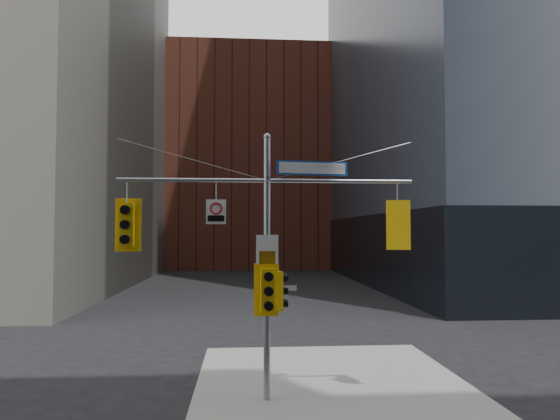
{
  "coord_description": "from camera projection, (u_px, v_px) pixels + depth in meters",
  "views": [
    {
      "loc": [
        -0.63,
        -11.45,
        4.62
      ],
      "look_at": [
        0.35,
        2.0,
        5.2
      ],
      "focal_mm": 32.0,
      "sensor_mm": 36.0,
      "label": 1
    }
  ],
  "objects": [
    {
      "name": "sidewalk_corner",
      "position": [
        328.0,
        379.0,
        15.39
      ],
      "size": [
        8.0,
        8.0,
        0.15
      ],
      "primitive_type": "cube",
      "color": "gray",
      "rests_on": "ground"
    },
    {
      "name": "podium_ne",
      "position": [
        559.0,
        249.0,
        45.31
      ],
      "size": [
        36.4,
        36.4,
        6.0
      ],
      "primitive_type": "cube",
      "color": "black",
      "rests_on": "ground"
    },
    {
      "name": "brick_midrise",
      "position": [
        248.0,
        165.0,
        69.66
      ],
      "size": [
        26.0,
        20.0,
        28.0
      ],
      "primitive_type": "cube",
      "color": "brown",
      "rests_on": "ground"
    },
    {
      "name": "signal_assembly",
      "position": [
        267.0,
        239.0,
        13.44
      ],
      "size": [
        8.0,
        0.8,
        7.3
      ],
      "color": "#93969C",
      "rests_on": "ground"
    },
    {
      "name": "traffic_light_west_arm",
      "position": [
        127.0,
        225.0,
        13.2
      ],
      "size": [
        0.68,
        0.54,
        1.43
      ],
      "rotation": [
        0.0,
        0.0,
        0.03
      ],
      "color": "yellow",
      "rests_on": "ground"
    },
    {
      "name": "traffic_light_east_arm",
      "position": [
        398.0,
        225.0,
        13.71
      ],
      "size": [
        0.64,
        0.58,
        1.35
      ],
      "rotation": [
        0.0,
        0.0,
        2.94
      ],
      "color": "yellow",
      "rests_on": "ground"
    },
    {
      "name": "traffic_light_pole_side",
      "position": [
        279.0,
        291.0,
        13.42
      ],
      "size": [
        0.45,
        0.38,
        1.04
      ],
      "rotation": [
        0.0,
        0.0,
        1.79
      ],
      "color": "yellow",
      "rests_on": "ground"
    },
    {
      "name": "traffic_light_pole_front",
      "position": [
        267.0,
        290.0,
        13.11
      ],
      "size": [
        0.67,
        0.56,
        1.4
      ],
      "rotation": [
        0.0,
        0.0,
        0.09
      ],
      "color": "yellow",
      "rests_on": "ground"
    },
    {
      "name": "street_sign_blade",
      "position": [
        312.0,
        168.0,
        13.61
      ],
      "size": [
        1.97,
        0.32,
        0.39
      ],
      "rotation": [
        0.0,
        0.0,
        0.14
      ],
      "color": "#11489E",
      "rests_on": "ground"
    },
    {
      "name": "regulatory_sign_arm",
      "position": [
        216.0,
        211.0,
        13.35
      ],
      "size": [
        0.53,
        0.06,
        0.67
      ],
      "rotation": [
        0.0,
        0.0,
        0.02
      ],
      "color": "silver",
      "rests_on": "ground"
    },
    {
      "name": "regulatory_sign_pole",
      "position": [
        267.0,
        250.0,
        13.31
      ],
      "size": [
        0.6,
        0.08,
        0.78
      ],
      "rotation": [
        0.0,
        0.0,
        0.08
      ],
      "color": "silver",
      "rests_on": "ground"
    },
    {
      "name": "street_blade_ew",
      "position": [
        284.0,
        288.0,
        13.42
      ],
      "size": [
        0.7,
        0.05,
        0.14
      ],
      "rotation": [
        0.0,
        0.0,
        -0.04
      ],
      "color": "silver",
      "rests_on": "ground"
    },
    {
      "name": "street_blade_ns",
      "position": [
        266.0,
        296.0,
        13.82
      ],
      "size": [
        0.06,
        0.73,
        0.15
      ],
      "rotation": [
        0.0,
        0.0,
        -0.04
      ],
      "color": "#145926",
      "rests_on": "ground"
    }
  ]
}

